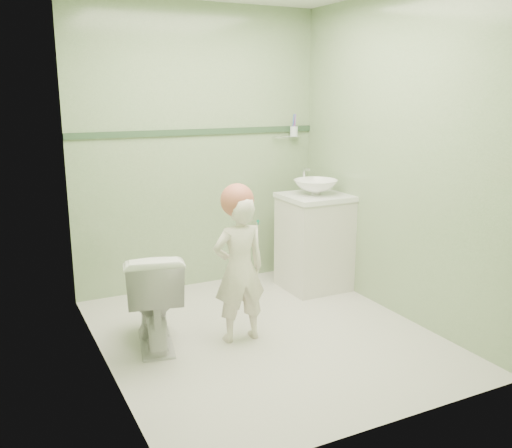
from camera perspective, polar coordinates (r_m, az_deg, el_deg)
ground at (r=4.06m, az=0.96°, el=-11.21°), size 2.50×2.50×0.00m
room_shell at (r=3.73m, az=1.04°, el=5.81°), size 2.50×2.54×2.40m
trim_stripe at (r=4.84m, az=-5.85°, el=9.29°), size 2.20×0.02×0.05m
vanity at (r=4.90m, az=5.93°, el=-1.96°), size 0.52×0.50×0.80m
counter at (r=4.80m, az=6.05°, el=2.76°), size 0.54×0.52×0.04m
basin at (r=4.79m, az=6.07°, el=3.74°), size 0.37×0.37×0.13m
faucet at (r=4.93m, az=4.94°, el=4.99°), size 0.03×0.13×0.18m
cup_holder at (r=5.17m, az=3.79°, el=9.38°), size 0.26×0.07×0.21m
toilet at (r=3.87m, az=-10.42°, el=-7.30°), size 0.51×0.73×0.67m
toddler at (r=3.82m, az=-1.71°, el=-4.63°), size 0.38×0.26×1.02m
hair_cap at (r=3.73m, az=-1.92°, el=2.42°), size 0.23×0.23×0.23m
teal_toothbrush at (r=3.65m, az=0.08°, el=0.24°), size 0.11×0.13×0.08m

